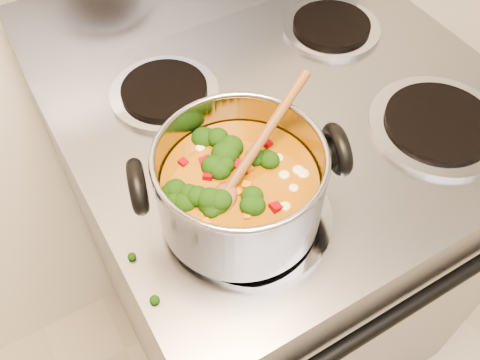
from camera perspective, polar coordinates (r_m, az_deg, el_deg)
name	(u,v)px	position (r m, az deg, el deg)	size (l,w,h in m)	color
electric_range	(281,245)	(1.28, 4.38, -6.98)	(0.75, 0.68, 1.08)	gray
stockpot	(240,187)	(0.71, -0.01, -0.71)	(0.29, 0.23, 0.14)	#93929A
wooden_spoon	(243,168)	(0.69, 0.33, 1.33)	(0.22, 0.12, 0.09)	brown
cooktop_crumbs	(208,274)	(0.72, -3.47, -9.95)	(0.07, 0.22, 0.01)	black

